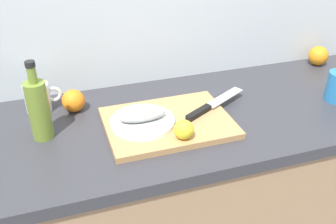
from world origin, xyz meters
TOP-DOWN VIEW (x-y plane):
  - kitchen_counter at (0.00, 0.00)m, footprint 2.00×0.60m
  - cutting_board at (0.05, -0.04)m, footprint 0.40×0.30m
  - white_plate at (-0.04, -0.03)m, footprint 0.20×0.20m
  - fish_fillet at (-0.04, -0.03)m, footprint 0.15×0.07m
  - chef_knife at (0.20, -0.01)m, footprint 0.27×0.17m
  - lemon_0 at (0.06, -0.15)m, footprint 0.06×0.06m
  - olive_oil_bottle at (-0.34, 0.02)m, footprint 0.06×0.06m
  - coffee_mug_2 at (-0.34, 0.19)m, footprint 0.12×0.08m
  - orange_0 at (-0.23, 0.16)m, footprint 0.08×0.08m
  - orange_1 at (0.82, 0.23)m, footprint 0.08×0.08m

SIDE VIEW (x-z plane):
  - kitchen_counter at x=0.00m, z-range 0.00..0.90m
  - cutting_board at x=0.05m, z-range 0.90..0.92m
  - white_plate at x=-0.04m, z-range 0.92..0.93m
  - chef_knife at x=0.20m, z-range 0.92..0.94m
  - orange_0 at x=-0.23m, z-range 0.90..0.98m
  - orange_1 at x=0.82m, z-range 0.90..0.98m
  - lemon_0 at x=0.06m, z-range 0.92..0.98m
  - coffee_mug_2 at x=-0.34m, z-range 0.90..1.00m
  - fish_fillet at x=-0.04m, z-range 0.94..0.97m
  - olive_oil_bottle at x=-0.34m, z-range 0.87..1.13m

